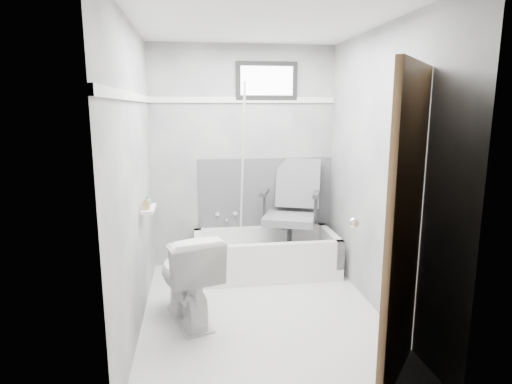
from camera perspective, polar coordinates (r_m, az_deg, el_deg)
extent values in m
plane|color=silver|center=(3.81, 0.79, -15.96)|extent=(2.60, 2.60, 0.00)
plane|color=silver|center=(3.45, 0.90, 22.21)|extent=(2.60, 2.60, 0.00)
cube|color=slate|center=(4.71, -1.67, 4.61)|extent=(2.00, 0.02, 2.40)
cube|color=slate|center=(2.19, 6.25, -3.17)|extent=(2.00, 0.02, 2.40)
cube|color=slate|center=(3.42, -15.93, 1.69)|extent=(0.02, 2.60, 2.40)
cube|color=slate|center=(3.72, 16.23, 2.41)|extent=(0.02, 2.60, 2.40)
imported|color=white|center=(3.62, -9.13, -11.07)|extent=(0.64, 0.86, 0.76)
cube|color=#4C4C4F|center=(4.80, 1.34, -0.10)|extent=(1.50, 0.02, 0.78)
cube|color=white|center=(4.67, -1.69, 12.18)|extent=(2.00, 0.02, 0.06)
cube|color=white|center=(3.38, -16.28, 12.12)|extent=(0.02, 2.60, 0.06)
cylinder|color=silver|center=(4.49, -1.84, 2.35)|extent=(0.02, 0.56, 1.88)
cube|color=white|center=(3.73, -14.10, -2.17)|extent=(0.10, 0.32, 0.02)
imported|color=#A08D50|center=(3.64, -14.43, -1.46)|extent=(0.05, 0.05, 0.12)
imported|color=slate|center=(3.77, -14.21, -1.09)|extent=(0.09, 0.09, 0.09)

